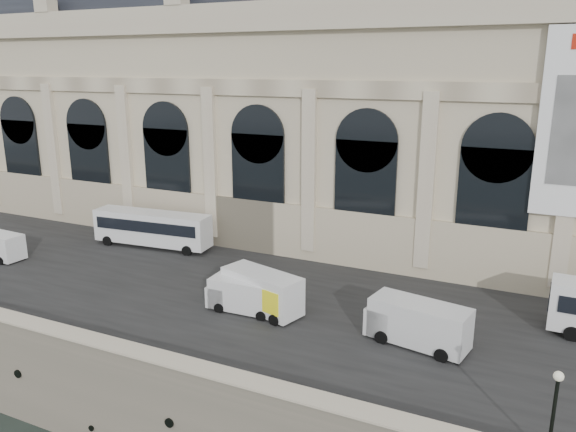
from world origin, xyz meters
name	(u,v)px	position (x,y,z in m)	size (l,w,h in m)	color
quay	(346,249)	(0.00, 35.00, 3.00)	(160.00, 70.00, 6.00)	#7B6F5F
street	(257,289)	(0.00, 14.00, 6.03)	(160.00, 24.00, 0.06)	#2D2D2D
parapet	(145,361)	(0.00, 0.60, 6.62)	(160.00, 1.40, 1.21)	#7B6F5F
museum	(282,97)	(-5.98, 30.86, 19.72)	(69.00, 18.70, 29.10)	beige
bus_left	(152,228)	(-13.98, 18.97, 7.93)	(11.85, 3.59, 3.44)	silver
van_b	(242,295)	(0.94, 10.06, 7.22)	(5.41, 2.38, 2.38)	silver
van_c	(413,322)	(13.01, 10.41, 7.43)	(6.61, 3.45, 2.80)	silver
box_truck	(258,290)	(1.86, 10.71, 7.46)	(7.54, 4.16, 2.90)	silver
lamp_right	(553,416)	(20.95, 2.36, 8.15)	(0.44, 0.44, 4.33)	black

